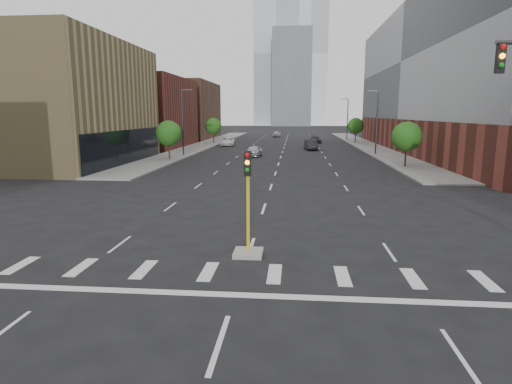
# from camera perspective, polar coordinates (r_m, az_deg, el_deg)

# --- Properties ---
(sidewalk_left_far) EXTENTS (5.00, 92.00, 0.15)m
(sidewalk_left_far) POSITION_cam_1_polar(r_m,az_deg,el_deg) (83.99, -6.47, 6.42)
(sidewalk_left_far) COLOR gray
(sidewalk_left_far) RESTS_ON ground
(sidewalk_right_far) EXTENTS (5.00, 92.00, 0.15)m
(sidewalk_right_far) POSITION_cam_1_polar(r_m,az_deg,el_deg) (83.32, 14.31, 6.13)
(sidewalk_right_far) COLOR gray
(sidewalk_right_far) RESTS_ON ground
(building_left_mid) EXTENTS (20.00, 24.00, 14.00)m
(building_left_mid) POSITION_cam_1_polar(r_m,az_deg,el_deg) (56.35, -26.73, 10.50)
(building_left_mid) COLOR #9B8A57
(building_left_mid) RESTS_ON ground
(building_left_far_a) EXTENTS (20.00, 22.00, 12.00)m
(building_left_far_a) POSITION_cam_1_polar(r_m,az_deg,el_deg) (79.68, -16.73, 10.10)
(building_left_far_a) COLOR brown
(building_left_far_a) RESTS_ON ground
(building_left_far_b) EXTENTS (20.00, 24.00, 13.00)m
(building_left_far_b) POSITION_cam_1_polar(r_m,az_deg,el_deg) (104.30, -11.38, 10.59)
(building_left_far_b) COLOR brown
(building_left_far_b) RESTS_ON ground
(building_right_main) EXTENTS (24.00, 70.00, 22.00)m
(building_right_main) POSITION_cam_1_polar(r_m,az_deg,el_deg) (73.64, 28.00, 13.25)
(building_right_main) COLOR brown
(building_right_main) RESTS_ON ground
(tower_left) EXTENTS (22.00, 22.00, 70.00)m
(tower_left) POSITION_cam_1_polar(r_m,az_deg,el_deg) (230.14, 2.80, 17.71)
(tower_left) COLOR #B2B7BC
(tower_left) RESTS_ON ground
(tower_right) EXTENTS (20.00, 20.00, 80.00)m
(tower_right) POSITION_cam_1_polar(r_m,az_deg,el_deg) (270.36, 7.19, 17.62)
(tower_right) COLOR #B2B7BC
(tower_right) RESTS_ON ground
(tower_mid) EXTENTS (18.00, 18.00, 44.00)m
(tower_mid) POSITION_cam_1_polar(r_m,az_deg,el_deg) (208.71, 4.80, 14.84)
(tower_mid) COLOR slate
(tower_mid) RESTS_ON ground
(median_traffic_signal) EXTENTS (1.20, 1.20, 4.40)m
(median_traffic_signal) POSITION_cam_1_polar(r_m,az_deg,el_deg) (17.83, -1.06, -5.51)
(median_traffic_signal) COLOR #999993
(median_traffic_signal) RESTS_ON ground
(streetlight_right_a) EXTENTS (1.60, 0.22, 9.07)m
(streetlight_right_a) POSITION_cam_1_polar(r_m,az_deg,el_deg) (64.13, 15.75, 9.29)
(streetlight_right_a) COLOR #2D2D30
(streetlight_right_a) RESTS_ON ground
(streetlight_right_b) EXTENTS (1.60, 0.22, 9.07)m
(streetlight_right_b) POSITION_cam_1_polar(r_m,az_deg,el_deg) (98.75, 12.06, 9.72)
(streetlight_right_b) COLOR #2D2D30
(streetlight_right_b) RESTS_ON ground
(streetlight_left) EXTENTS (1.60, 0.22, 9.07)m
(streetlight_left) POSITION_cam_1_polar(r_m,az_deg,el_deg) (60.06, -9.70, 9.48)
(streetlight_left) COLOR #2D2D30
(streetlight_left) RESTS_ON ground
(tree_left_near) EXTENTS (3.20, 3.20, 4.85)m
(tree_left_near) POSITION_cam_1_polar(r_m,az_deg,el_deg) (55.45, -11.57, 7.67)
(tree_left_near) COLOR #382619
(tree_left_near) RESTS_ON ground
(tree_left_far) EXTENTS (3.20, 3.20, 4.85)m
(tree_left_far) POSITION_cam_1_polar(r_m,az_deg,el_deg) (84.61, -5.71, 8.72)
(tree_left_far) COLOR #382619
(tree_left_far) RESTS_ON ground
(tree_right_near) EXTENTS (3.20, 3.20, 4.85)m
(tree_right_near) POSITION_cam_1_polar(r_m,az_deg,el_deg) (49.64, 19.46, 6.99)
(tree_right_near) COLOR #382619
(tree_right_near) RESTS_ON ground
(tree_right_far) EXTENTS (3.20, 3.20, 4.85)m
(tree_right_far) POSITION_cam_1_polar(r_m,az_deg,el_deg) (88.94, 13.16, 8.58)
(tree_right_far) COLOR #382619
(tree_right_far) RESTS_ON ground
(car_near_left) EXTENTS (2.19, 4.55, 1.50)m
(car_near_left) POSITION_cam_1_polar(r_m,az_deg,el_deg) (59.24, -0.24, 5.48)
(car_near_left) COLOR #B5B5BA
(car_near_left) RESTS_ON ground
(car_mid_right) EXTENTS (2.25, 5.11, 1.63)m
(car_mid_right) POSITION_cam_1_polar(r_m,az_deg,el_deg) (70.49, 7.36, 6.25)
(car_mid_right) COLOR black
(car_mid_right) RESTS_ON ground
(car_far_left) EXTENTS (3.06, 5.73, 1.53)m
(car_far_left) POSITION_cam_1_polar(r_m,az_deg,el_deg) (79.38, -3.83, 6.73)
(car_far_left) COLOR white
(car_far_left) RESTS_ON ground
(car_deep_right) EXTENTS (2.48, 5.03, 1.41)m
(car_deep_right) POSITION_cam_1_polar(r_m,az_deg,el_deg) (87.40, 7.90, 6.96)
(car_deep_right) COLOR #222328
(car_deep_right) RESTS_ON ground
(car_distant) EXTENTS (2.20, 4.55, 1.50)m
(car_distant) POSITION_cam_1_polar(r_m,az_deg,el_deg) (108.74, 2.80, 7.73)
(car_distant) COLOR #A2A2A6
(car_distant) RESTS_ON ground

